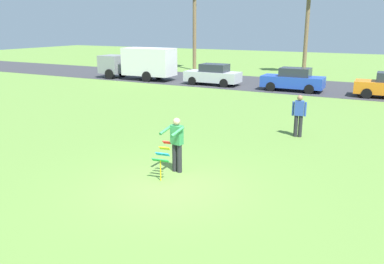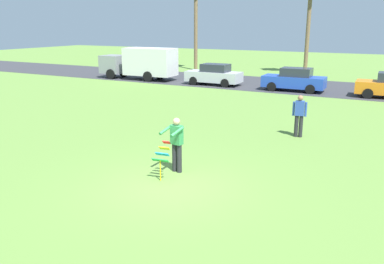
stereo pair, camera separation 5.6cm
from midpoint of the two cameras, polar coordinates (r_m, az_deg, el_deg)
ground_plane at (r=11.55m, az=-3.11°, el=-7.75°), size 120.00×120.00×0.00m
road_strip at (r=30.96m, az=17.50°, el=6.07°), size 120.00×8.00×0.01m
person_kite_flyer at (r=12.34m, az=-2.11°, el=-1.53°), size 0.61×0.71×1.73m
kite_held at (r=11.88m, az=-4.11°, el=-3.32°), size 0.53×0.68×1.10m
parked_truck_grey_van at (r=34.00m, az=-7.12°, el=9.78°), size 6.76×2.26×2.62m
parked_car_silver at (r=30.77m, az=3.20°, el=8.13°), size 4.20×1.84×1.60m
parked_car_blue at (r=28.77m, az=14.40°, el=7.20°), size 4.24×1.91×1.60m
person_walker_near at (r=16.85m, az=15.12°, el=2.40°), size 0.56×0.27×1.73m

